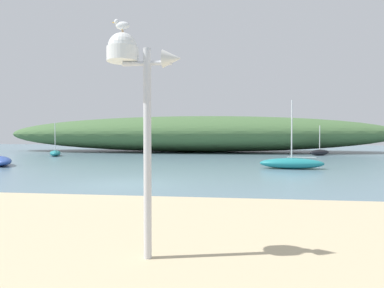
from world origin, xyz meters
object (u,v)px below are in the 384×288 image
object	(u,v)px
sailboat_far_right	(55,153)
sailboat_east_reach	(320,152)
mast_structure	(133,74)
sailboat_by_sandbar	(291,163)
seagull_on_radar	(122,25)

from	to	relation	value
sailboat_far_right	sailboat_east_reach	bearing A→B (deg)	9.14
mast_structure	sailboat_east_reach	size ratio (longest dim) A/B	1.09
mast_structure	sailboat_east_reach	bearing A→B (deg)	70.42
sailboat_by_sandbar	sailboat_east_reach	size ratio (longest dim) A/B	1.37
sailboat_far_right	sailboat_east_reach	world-z (taller)	sailboat_far_right
sailboat_east_reach	mast_structure	bearing A→B (deg)	-109.58
mast_structure	sailboat_far_right	distance (m)	30.79
sailboat_by_sandbar	sailboat_east_reach	world-z (taller)	sailboat_by_sandbar
seagull_on_radar	sailboat_far_right	world-z (taller)	seagull_on_radar
mast_structure	sailboat_by_sandbar	bearing A→B (deg)	71.70
seagull_on_radar	sailboat_east_reach	distance (m)	32.34
sailboat_east_reach	sailboat_by_sandbar	bearing A→B (deg)	-110.96
sailboat_by_sandbar	sailboat_far_right	bearing A→B (deg)	155.32
mast_structure	sailboat_far_right	world-z (taller)	mast_structure
seagull_on_radar	sailboat_by_sandbar	size ratio (longest dim) A/B	0.07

